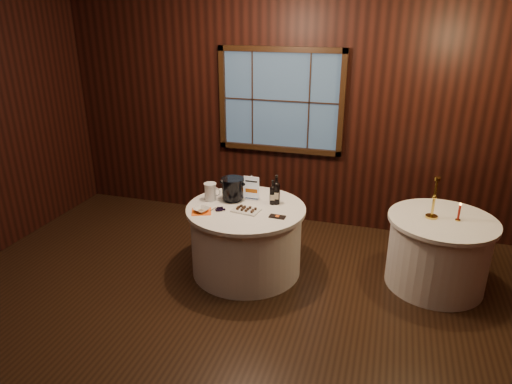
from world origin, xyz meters
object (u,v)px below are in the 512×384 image
(chocolate_plate, at_px, (246,210))
(brass_candlestick, at_px, (434,203))
(glass_pitcher, at_px, (210,192))
(cracker_bowl, at_px, (201,210))
(ice_bucket, at_px, (233,189))
(sign_stand, at_px, (252,191))
(main_table, at_px, (246,239))
(red_candle, at_px, (459,214))
(side_table, at_px, (438,252))
(port_bottle_right, at_px, (276,192))
(port_bottle_left, at_px, (273,194))
(chocolate_box, at_px, (277,217))
(grape_bunch, at_px, (220,210))

(chocolate_plate, distance_m, brass_candlestick, 1.90)
(glass_pitcher, height_order, cracker_bowl, glass_pitcher)
(ice_bucket, bearing_deg, sign_stand, 23.29)
(main_table, xyz_separation_m, chocolate_plate, (0.03, -0.10, 0.40))
(sign_stand, bearing_deg, red_candle, 2.34)
(side_table, xyz_separation_m, port_bottle_right, (-1.71, -0.11, 0.52))
(chocolate_plate, xyz_separation_m, glass_pitcher, (-0.47, 0.17, 0.08))
(brass_candlestick, distance_m, red_candle, 0.26)
(sign_stand, xyz_separation_m, port_bottle_right, (0.29, -0.04, 0.05))
(red_candle, bearing_deg, main_table, -172.22)
(port_bottle_right, bearing_deg, sign_stand, 165.27)
(main_table, xyz_separation_m, brass_candlestick, (1.89, 0.29, 0.54))
(ice_bucket, relative_size, brass_candlestick, 0.59)
(port_bottle_right, relative_size, chocolate_plate, 1.06)
(main_table, bearing_deg, glass_pitcher, 170.29)
(side_table, bearing_deg, port_bottle_left, -175.57)
(brass_candlestick, bearing_deg, glass_pitcher, -174.61)
(side_table, xyz_separation_m, chocolate_box, (-1.62, -0.45, 0.39))
(port_bottle_left, xyz_separation_m, glass_pitcher, (-0.68, -0.09, -0.02))
(sign_stand, distance_m, cracker_bowl, 0.62)
(side_table, distance_m, cracker_bowl, 2.50)
(cracker_bowl, bearing_deg, side_table, 12.79)
(main_table, height_order, sign_stand, sign_stand)
(sign_stand, xyz_separation_m, chocolate_box, (0.39, -0.37, -0.09))
(port_bottle_left, relative_size, grape_bunch, 1.59)
(port_bottle_right, bearing_deg, ice_bucket, 177.89)
(side_table, bearing_deg, cracker_bowl, -167.21)
(main_table, bearing_deg, chocolate_plate, -71.69)
(cracker_bowl, xyz_separation_m, brass_candlestick, (2.30, 0.54, 0.13))
(ice_bucket, relative_size, grape_bunch, 1.49)
(chocolate_box, xyz_separation_m, brass_candlestick, (1.50, 0.44, 0.15))
(red_candle, bearing_deg, chocolate_plate, -169.46)
(port_bottle_right, relative_size, ice_bucket, 1.27)
(port_bottle_left, distance_m, glass_pitcher, 0.69)
(port_bottle_right, xyz_separation_m, red_candle, (1.85, 0.11, -0.07))
(cracker_bowl, bearing_deg, chocolate_plate, 18.46)
(chocolate_plate, distance_m, grape_bunch, 0.28)
(port_bottle_left, bearing_deg, glass_pitcher, 174.15)
(main_table, distance_m, glass_pitcher, 0.65)
(grape_bunch, bearing_deg, cracker_bowl, -159.60)
(port_bottle_left, xyz_separation_m, cracker_bowl, (-0.66, -0.41, -0.10))
(port_bottle_left, distance_m, cracker_bowl, 0.78)
(port_bottle_left, xyz_separation_m, chocolate_box, (0.13, -0.32, -0.11))
(red_candle, bearing_deg, port_bottle_left, -176.14)
(side_table, bearing_deg, glass_pitcher, -174.70)
(side_table, xyz_separation_m, sign_stand, (-2.01, -0.08, 0.48))
(main_table, bearing_deg, port_bottle_right, 33.05)
(side_table, distance_m, chocolate_box, 1.72)
(port_bottle_right, xyz_separation_m, chocolate_box, (0.10, -0.34, -0.14))
(chocolate_box, distance_m, glass_pitcher, 0.85)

